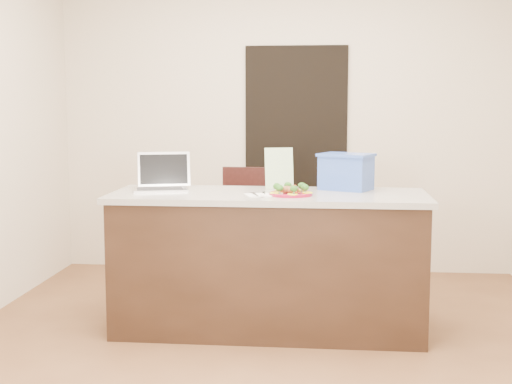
# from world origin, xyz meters

# --- Properties ---
(ground) EXTENTS (4.00, 4.00, 0.00)m
(ground) POSITION_xyz_m (0.00, 0.00, 0.00)
(ground) COLOR brown
(ground) RESTS_ON ground
(room_shell) EXTENTS (4.00, 4.00, 4.00)m
(room_shell) POSITION_xyz_m (0.00, 0.00, 1.62)
(room_shell) COLOR white
(room_shell) RESTS_ON ground
(doorway) EXTENTS (0.90, 0.02, 2.00)m
(doorway) POSITION_xyz_m (0.10, 1.98, 1.00)
(doorway) COLOR black
(doorway) RESTS_ON ground
(island) EXTENTS (2.06, 0.76, 0.92)m
(island) POSITION_xyz_m (0.00, 0.25, 0.46)
(island) COLOR black
(island) RESTS_ON ground
(plate) EXTENTS (0.28, 0.28, 0.02)m
(plate) POSITION_xyz_m (0.15, 0.14, 0.93)
(plate) COLOR maroon
(plate) RESTS_ON island
(meatballs) EXTENTS (0.11, 0.11, 0.04)m
(meatballs) POSITION_xyz_m (0.15, 0.15, 0.96)
(meatballs) COLOR brown
(meatballs) RESTS_ON plate
(broccoli) EXTENTS (0.23, 0.23, 0.04)m
(broccoli) POSITION_xyz_m (0.15, 0.14, 0.97)
(broccoli) COLOR #1B4913
(broccoli) RESTS_ON plate
(pepper_rings) EXTENTS (0.27, 0.27, 0.01)m
(pepper_rings) POSITION_xyz_m (0.15, 0.14, 0.94)
(pepper_rings) COLOR yellow
(pepper_rings) RESTS_ON plate
(napkin) EXTENTS (0.20, 0.20, 0.01)m
(napkin) POSITION_xyz_m (-0.06, 0.12, 0.92)
(napkin) COLOR white
(napkin) RESTS_ON island
(fork) EXTENTS (0.06, 0.17, 0.00)m
(fork) POSITION_xyz_m (-0.08, 0.13, 0.93)
(fork) COLOR silver
(fork) RESTS_ON napkin
(knife) EXTENTS (0.02, 0.21, 0.01)m
(knife) POSITION_xyz_m (-0.03, 0.10, 0.93)
(knife) COLOR white
(knife) RESTS_ON napkin
(yogurt_bottle) EXTENTS (0.03, 0.03, 0.07)m
(yogurt_bottle) POSITION_xyz_m (0.17, 0.08, 0.95)
(yogurt_bottle) COLOR white
(yogurt_bottle) RESTS_ON island
(laptop) EXTENTS (0.41, 0.37, 0.25)m
(laptop) POSITION_xyz_m (-0.73, 0.35, 0.99)
(laptop) COLOR #ACABB0
(laptop) RESTS_ON island
(leaflet) EXTENTS (0.20, 0.10, 0.28)m
(leaflet) POSITION_xyz_m (0.05, 0.49, 1.06)
(leaflet) COLOR white
(leaflet) RESTS_ON island
(blue_box) EXTENTS (0.41, 0.37, 0.25)m
(blue_box) POSITION_xyz_m (0.50, 0.48, 1.04)
(blue_box) COLOR #3154B4
(blue_box) RESTS_ON island
(chair) EXTENTS (0.49, 0.49, 1.00)m
(chair) POSITION_xyz_m (-0.23, 1.12, 0.57)
(chair) COLOR black
(chair) RESTS_ON ground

